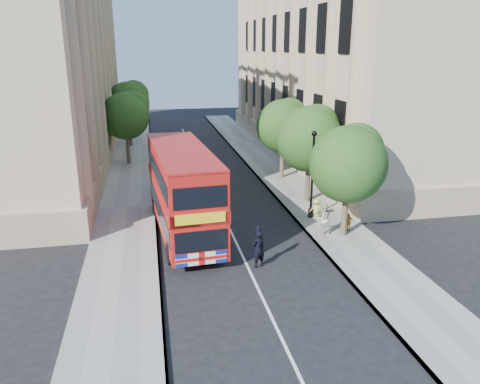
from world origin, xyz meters
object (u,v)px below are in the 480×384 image
police_constable (258,249)px  woman_pedestrian (324,219)px  lamp_post (312,178)px  box_van (185,174)px  double_decker_bus (183,189)px

police_constable → woman_pedestrian: woman_pedestrian is taller
lamp_post → woman_pedestrian: (-0.21, -2.60, -1.55)m
box_van → woman_pedestrian: box_van is taller
double_decker_bus → police_constable: bearing=-61.4°
police_constable → double_decker_bus: bearing=-78.2°
double_decker_bus → box_van: size_ratio=2.32×
lamp_post → woman_pedestrian: size_ratio=3.07×
box_van → double_decker_bus: bearing=-98.8°
woman_pedestrian → double_decker_bus: bearing=-11.5°
box_van → police_constable: (2.28, -12.96, -0.31)m
police_constable → woman_pedestrian: size_ratio=1.07×
lamp_post → police_constable: lamp_post is taller
double_decker_bus → box_van: (0.76, 8.24, -1.37)m
lamp_post → woman_pedestrian: 3.03m
police_constable → lamp_post: bearing=-149.9°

